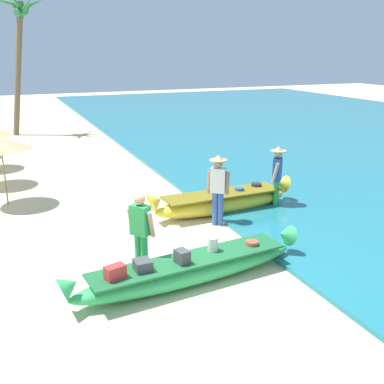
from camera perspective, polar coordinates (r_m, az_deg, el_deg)
The scene contains 8 objects.
ground_plane at distance 9.13m, azimuth -1.15°, elevation -10.28°, with size 80.00×80.00×0.00m, color beige.
boat_green_foreground at distance 8.75m, azimuth -0.34°, elevation -9.50°, with size 4.92×1.20×0.78m.
boat_yellow_midground at distance 12.37m, azimuth 3.77°, elevation -1.19°, with size 4.21×1.00×0.87m.
person_vendor_hatted at distance 11.29m, azimuth 3.23°, elevation 0.86°, with size 0.57×0.48×1.79m.
person_tourist_customer at distance 8.78m, azimuth -6.34°, elevation -4.72°, with size 0.49×0.56×1.68m.
person_vendor_assistant at distance 12.77m, azimuth 10.43°, elevation 2.34°, with size 0.51×0.55×1.73m.
parasol_row_0 at distance 13.67m, azimuth -22.49°, elevation 5.52°, with size 1.60×1.60×1.91m.
palm_tree_tall_inland at distance 25.18m, azimuth -20.41°, elevation 18.78°, with size 2.48×2.46×6.71m.
Camera 1 is at (-2.95, -7.54, 4.22)m, focal length 43.32 mm.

